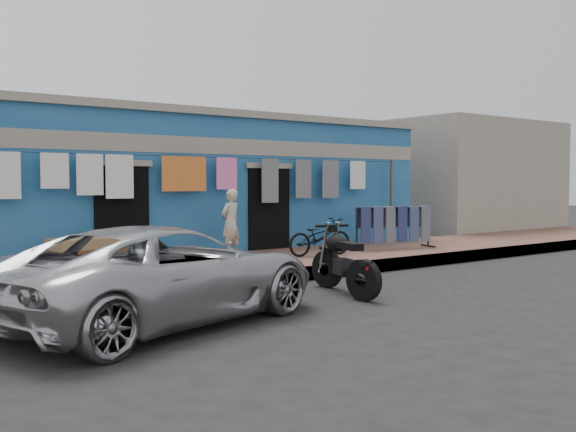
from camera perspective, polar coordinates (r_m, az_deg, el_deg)
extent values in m
plane|color=black|center=(10.43, 6.62, -6.79)|extent=(80.00, 80.00, 0.00)
cube|color=brown|center=(12.73, -2.70, -4.42)|extent=(28.00, 3.00, 0.25)
cube|color=gray|center=(11.57, 1.34, -5.17)|extent=(28.00, 0.10, 0.25)
cube|color=#1A548E|center=(16.10, -10.69, 2.35)|extent=(12.00, 5.00, 3.20)
cube|color=#9E9384|center=(13.97, -6.32, 6.19)|extent=(12.00, 0.14, 0.35)
cube|color=#9E9384|center=(16.17, -10.75, 8.31)|extent=(12.20, 5.20, 0.16)
cube|color=black|center=(12.92, -14.55, -0.29)|extent=(1.10, 0.10, 2.10)
cube|color=black|center=(14.60, -1.72, 0.18)|extent=(1.10, 0.10, 2.10)
cube|color=#9E9384|center=(23.14, 14.64, 3.23)|extent=(6.00, 5.00, 3.80)
cylinder|color=brown|center=(16.82, 9.13, 1.36)|extent=(0.06, 0.06, 2.10)
cylinder|color=black|center=(13.69, -5.65, 5.21)|extent=(10.00, 0.01, 0.01)
cube|color=silver|center=(12.02, -24.05, 3.33)|extent=(0.60, 0.02, 0.82)
cube|color=silver|center=(12.24, -20.02, 3.81)|extent=(0.50, 0.02, 0.64)
cube|color=silver|center=(12.44, -17.20, 3.55)|extent=(0.50, 0.02, 0.77)
cube|color=silver|center=(12.64, -14.74, 3.41)|extent=(0.55, 0.02, 0.84)
cube|color=#CC4C26|center=(13.22, -9.20, 3.73)|extent=(1.00, 0.02, 0.71)
cube|color=pink|center=(13.71, -5.46, 3.79)|extent=(0.50, 0.02, 0.68)
cube|color=slate|center=(14.32, -1.60, 3.16)|extent=(0.45, 0.02, 0.98)
cube|color=slate|center=(14.89, 1.38, 3.32)|extent=(0.45, 0.02, 0.90)
cube|color=slate|center=(15.41, 3.80, 3.29)|extent=(0.50, 0.02, 0.90)
cube|color=silver|center=(16.00, 6.22, 3.64)|extent=(0.50, 0.02, 0.69)
imported|color=#B5B4B9|center=(8.23, -10.98, -4.95)|extent=(4.93, 3.24, 1.28)
imported|color=beige|center=(13.21, -5.14, -0.60)|extent=(0.58, 0.47, 1.38)
imported|color=black|center=(13.29, 2.85, -1.51)|extent=(1.52, 0.69, 0.95)
cube|color=silver|center=(10.91, -0.33, -6.13)|extent=(0.21, 0.21, 0.08)
cube|color=silver|center=(11.84, 5.52, -5.42)|extent=(0.17, 0.19, 0.08)
cube|color=silver|center=(11.17, 3.35, -5.91)|extent=(0.24, 0.26, 0.08)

